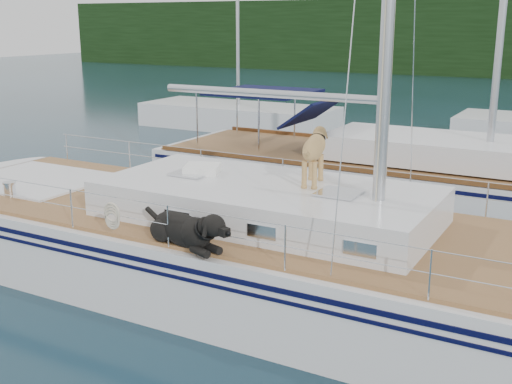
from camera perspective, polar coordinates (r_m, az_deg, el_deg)
The scene contains 4 objects.
ground at distance 10.89m, azimuth -2.84°, elevation -8.06°, with size 120.00×120.00×0.00m, color black.
main_sailboat at distance 10.59m, azimuth -2.45°, elevation -4.81°, with size 12.00×3.99×14.01m.
neighbor_sailboat at distance 15.60m, azimuth 11.45°, elevation 1.20°, with size 11.00×3.50×13.30m.
bg_boat_west at distance 26.42m, azimuth -1.57°, elevation 6.67°, with size 8.00×3.00×11.65m.
Camera 1 is at (5.33, -8.49, 4.26)m, focal length 45.00 mm.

